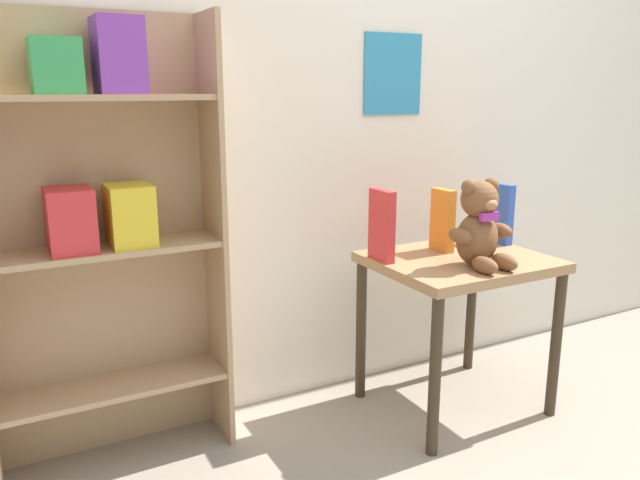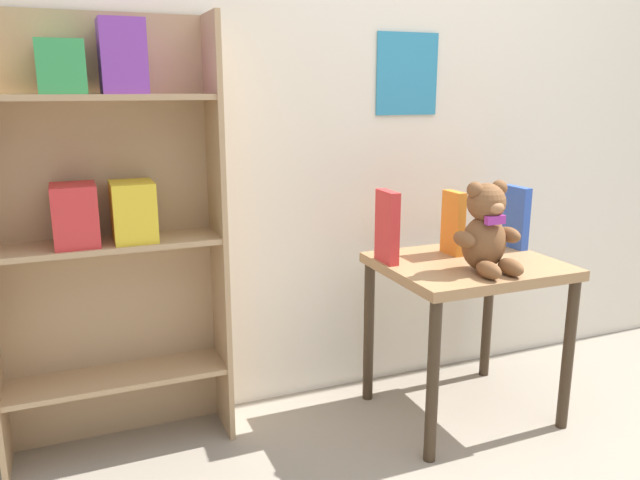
{
  "view_description": "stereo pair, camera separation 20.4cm",
  "coord_description": "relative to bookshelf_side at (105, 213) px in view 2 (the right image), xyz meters",
  "views": [
    {
      "loc": [
        -1.33,
        -0.59,
        1.19
      ],
      "look_at": [
        -0.4,
        1.16,
        0.71
      ],
      "focal_mm": 35.0,
      "sensor_mm": 36.0,
      "label": 1
    },
    {
      "loc": [
        -1.15,
        -0.68,
        1.19
      ],
      "look_at": [
        -0.4,
        1.16,
        0.71
      ],
      "focal_mm": 35.0,
      "sensor_mm": 36.0,
      "label": 2
    }
  ],
  "objects": [
    {
      "name": "wall_back",
      "position": [
        1.05,
        0.13,
        0.44
      ],
      "size": [
        4.8,
        0.07,
        2.5
      ],
      "color": "silver",
      "rests_on": "ground_plane"
    },
    {
      "name": "bookshelf_side",
      "position": [
        0.0,
        0.0,
        0.0
      ],
      "size": [
        0.73,
        0.22,
        1.43
      ],
      "color": "tan",
      "rests_on": "ground_plane"
    },
    {
      "name": "display_table",
      "position": [
        1.2,
        -0.27,
        -0.3
      ],
      "size": [
        0.62,
        0.52,
        0.59
      ],
      "color": "#9E754C",
      "rests_on": "ground_plane"
    },
    {
      "name": "teddy_bear",
      "position": [
        1.18,
        -0.39,
        -0.08
      ],
      "size": [
        0.23,
        0.21,
        0.3
      ],
      "color": "brown",
      "rests_on": "display_table"
    },
    {
      "name": "book_standing_red",
      "position": [
        0.93,
        -0.17,
        -0.09
      ],
      "size": [
        0.04,
        0.13,
        0.26
      ],
      "primitive_type": "cube",
      "rotation": [
        0.0,
        0.0,
        -0.03
      ],
      "color": "red",
      "rests_on": "display_table"
    },
    {
      "name": "book_standing_orange",
      "position": [
        1.2,
        -0.17,
        -0.1
      ],
      "size": [
        0.04,
        0.11,
        0.24
      ],
      "primitive_type": "cube",
      "rotation": [
        0.0,
        0.0,
        0.03
      ],
      "color": "orange",
      "rests_on": "display_table"
    },
    {
      "name": "book_standing_blue",
      "position": [
        1.48,
        -0.17,
        -0.1
      ],
      "size": [
        0.04,
        0.12,
        0.24
      ],
      "primitive_type": "cube",
      "rotation": [
        0.0,
        0.0,
        0.04
      ],
      "color": "#2D51B7",
      "rests_on": "display_table"
    }
  ]
}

